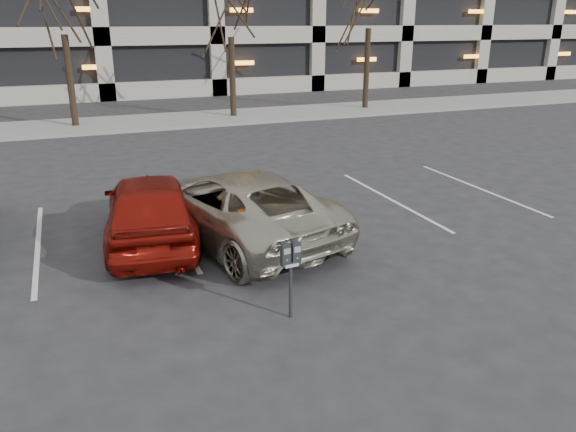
# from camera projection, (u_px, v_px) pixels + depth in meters

# --- Properties ---
(ground) EXTENTS (140.00, 140.00, 0.00)m
(ground) POSITION_uv_depth(u_px,v_px,m) (267.00, 257.00, 10.98)
(ground) COLOR #28282B
(ground) RESTS_ON ground
(sidewalk) EXTENTS (80.00, 4.00, 0.12)m
(sidewalk) POSITION_uv_depth(u_px,v_px,m) (147.00, 122.00, 25.00)
(sidewalk) COLOR gray
(sidewalk) RESTS_ON ground
(stall_lines) EXTENTS (16.90, 5.20, 0.00)m
(stall_lines) POSITION_uv_depth(u_px,v_px,m) (174.00, 228.00, 12.51)
(stall_lines) COLOR silver
(stall_lines) RESTS_ON ground
(parking_meter) EXTENTS (0.33, 0.14, 1.25)m
(parking_meter) POSITION_uv_depth(u_px,v_px,m) (291.00, 261.00, 8.45)
(parking_meter) COLOR black
(parking_meter) RESTS_ON ground
(suv_silver) EXTENTS (3.66, 5.74, 1.48)m
(suv_silver) POSITION_uv_depth(u_px,v_px,m) (238.00, 205.00, 11.69)
(suv_silver) COLOR #BCB4A0
(suv_silver) RESTS_ON ground
(car_red) EXTENTS (2.31, 4.60, 1.50)m
(car_red) POSITION_uv_depth(u_px,v_px,m) (150.00, 208.00, 11.47)
(car_red) COLOR maroon
(car_red) RESTS_ON ground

